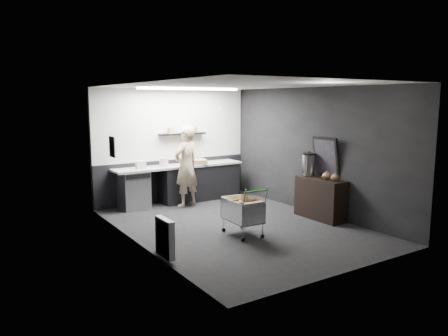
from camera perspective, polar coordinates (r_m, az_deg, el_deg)
floor at (r=8.56m, az=1.65°, el=-7.60°), size 5.50×5.50×0.00m
ceiling at (r=8.22m, az=1.73°, el=10.77°), size 5.50×5.50×0.00m
wall_back at (r=10.65m, az=-6.71°, el=3.00°), size 5.50×0.00×5.50m
wall_front at (r=6.24m, az=16.11°, el=-1.41°), size 5.50×0.00×5.50m
wall_left at (r=7.35m, az=-11.29°, el=0.28°), size 0.00×5.50×5.50m
wall_right at (r=9.55m, az=11.65°, el=2.21°), size 0.00×5.50×5.50m
kitchen_wall_panel at (r=10.59m, az=-6.71°, el=5.68°), size 3.95×0.02×1.70m
dado_panel at (r=10.75m, az=-6.58°, el=-1.52°), size 3.95×0.02×1.00m
floating_shelf at (r=10.60m, az=-5.45°, el=4.46°), size 1.20×0.22×0.04m
wall_clock at (r=11.26m, az=-0.25°, el=7.45°), size 0.20×0.03×0.20m
poster at (r=8.55m, az=-14.41°, el=2.70°), size 0.02×0.30×0.40m
poster_red_band at (r=8.54m, az=-14.40°, el=3.17°), size 0.02×0.22×0.10m
radiator at (r=6.79m, az=-7.73°, el=-9.01°), size 0.10×0.50×0.60m
ceiling_strip at (r=9.80m, az=-4.50°, el=10.26°), size 2.40×0.20×0.04m
prep_counter at (r=10.55m, az=-5.17°, el=-1.93°), size 3.20×0.61×0.90m
person at (r=9.99m, az=-4.95°, el=0.20°), size 0.78×0.64×1.86m
shopping_cart at (r=7.92m, az=2.43°, el=-5.75°), size 0.53×0.85×0.90m
sideboard at (r=9.21m, az=12.44°, el=-3.17°), size 0.48×1.12×1.68m
fire_extinguisher at (r=7.22m, az=-8.44°, el=-9.07°), size 0.13×0.13×0.44m
cardboard_box at (r=10.53m, az=-3.93°, el=0.82°), size 0.65×0.56×0.11m
pink_tub at (r=10.23m, az=-7.85°, el=0.76°), size 0.20×0.20×0.20m
white_container at (r=9.95m, az=-10.82°, el=0.40°), size 0.22×0.18×0.18m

